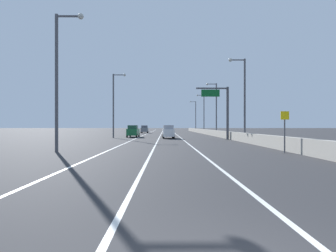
# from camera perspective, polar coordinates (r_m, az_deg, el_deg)

# --- Properties ---
(ground_plane) EXTENTS (320.00, 320.00, 0.00)m
(ground_plane) POSITION_cam_1_polar(r_m,az_deg,el_deg) (67.33, 0.26, -1.62)
(ground_plane) COLOR #2D2D30
(lane_stripe_left) EXTENTS (0.16, 130.00, 0.00)m
(lane_stripe_left) POSITION_cam_1_polar(r_m,az_deg,el_deg) (58.50, -5.00, -1.87)
(lane_stripe_left) COLOR silver
(lane_stripe_left) RESTS_ON ground_plane
(lane_stripe_center) EXTENTS (0.16, 130.00, 0.00)m
(lane_stripe_center) POSITION_cam_1_polar(r_m,az_deg,el_deg) (58.33, -1.57, -1.87)
(lane_stripe_center) COLOR silver
(lane_stripe_center) RESTS_ON ground_plane
(lane_stripe_right) EXTENTS (0.16, 130.00, 0.00)m
(lane_stripe_right) POSITION_cam_1_polar(r_m,az_deg,el_deg) (58.38, 1.87, -1.87)
(lane_stripe_right) COLOR silver
(lane_stripe_right) RESTS_ON ground_plane
(jersey_barrier_right) EXTENTS (0.60, 120.00, 1.10)m
(jersey_barrier_right) POSITION_cam_1_polar(r_m,az_deg,el_deg) (44.34, 11.77, -1.77)
(jersey_barrier_right) COLOR #9E998E
(jersey_barrier_right) RESTS_ON ground_plane
(overhead_sign_gantry) EXTENTS (4.68, 0.36, 7.50)m
(overhead_sign_gantry) POSITION_cam_1_polar(r_m,az_deg,el_deg) (38.18, 11.76, 4.21)
(overhead_sign_gantry) COLOR #47474C
(overhead_sign_gantry) RESTS_ON ground_plane
(speed_advisory_sign) EXTENTS (0.60, 0.11, 3.00)m
(speed_advisory_sign) POSITION_cam_1_polar(r_m,az_deg,el_deg) (20.59, 24.06, -0.49)
(speed_advisory_sign) COLOR #4C4C51
(speed_advisory_sign) RESTS_ON ground_plane
(lamp_post_right_second) EXTENTS (2.14, 0.44, 10.38)m
(lamp_post_right_second) POSITION_cam_1_polar(r_m,az_deg,el_deg) (34.14, 15.95, 6.75)
(lamp_post_right_second) COLOR #4C4C51
(lamp_post_right_second) RESTS_ON ground_plane
(lamp_post_right_third) EXTENTS (2.14, 0.44, 10.38)m
(lamp_post_right_third) POSITION_cam_1_polar(r_m,az_deg,el_deg) (52.42, 10.21, 4.41)
(lamp_post_right_third) COLOR #4C4C51
(lamp_post_right_third) RESTS_ON ground_plane
(lamp_post_right_fourth) EXTENTS (2.14, 0.44, 10.38)m
(lamp_post_right_fourth) POSITION_cam_1_polar(r_m,az_deg,el_deg) (71.02, 7.63, 3.27)
(lamp_post_right_fourth) COLOR #4C4C51
(lamp_post_right_fourth) RESTS_ON ground_plane
(lamp_post_right_fifth) EXTENTS (2.14, 0.44, 10.38)m
(lamp_post_right_fifth) POSITION_cam_1_polar(r_m,az_deg,el_deg) (89.67, 5.89, 2.59)
(lamp_post_right_fifth) COLOR #4C4C51
(lamp_post_right_fifth) RESTS_ON ground_plane
(lamp_post_left_near) EXTENTS (2.14, 0.44, 10.38)m
(lamp_post_left_near) POSITION_cam_1_polar(r_m,az_deg,el_deg) (21.57, -22.46, 10.70)
(lamp_post_left_near) COLOR #4C4C51
(lamp_post_left_near) RESTS_ON ground_plane
(lamp_post_left_mid) EXTENTS (2.14, 0.44, 10.38)m
(lamp_post_left_mid) POSITION_cam_1_polar(r_m,az_deg,el_deg) (43.23, -11.48, 5.34)
(lamp_post_left_mid) COLOR #4C4C51
(lamp_post_left_mid) RESTS_ON ground_plane
(car_gray_0) EXTENTS (1.93, 4.47, 2.04)m
(car_gray_0) POSITION_cam_1_polar(r_m,az_deg,el_deg) (71.70, -5.11, -0.71)
(car_gray_0) COLOR slate
(car_gray_0) RESTS_ON ground_plane
(car_white_1) EXTENTS (1.89, 4.07, 2.05)m
(car_white_1) POSITION_cam_1_polar(r_m,az_deg,el_deg) (40.59, 0.07, -1.28)
(car_white_1) COLOR white
(car_white_1) RESTS_ON ground_plane
(car_green_2) EXTENTS (1.80, 4.74, 2.04)m
(car_green_2) POSITION_cam_1_polar(r_m,az_deg,el_deg) (45.57, -7.59, -1.13)
(car_green_2) COLOR #196033
(car_green_2) RESTS_ON ground_plane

